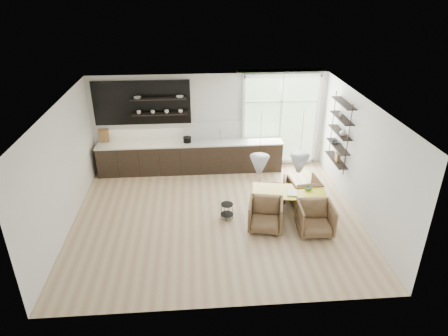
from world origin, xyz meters
The scene contains 11 objects.
room centered at (0.58, 1.10, 1.46)m, with size 7.02×6.01×2.91m.
kitchen_run centered at (-0.69, 2.69, 0.60)m, with size 5.54×0.69×2.75m.
right_shelving centered at (3.36, 1.17, 1.65)m, with size 0.26×1.22×1.90m.
dining_table centered at (1.80, 0.00, 0.61)m, with size 1.90×1.10×0.65m.
armchair_back_left centered at (1.54, 0.75, 0.33)m, with size 0.70×0.72×0.65m, color brown.
armchair_back_right centered at (2.34, 0.53, 0.35)m, with size 0.76×0.78×0.71m, color brown.
armchair_front_left centered at (1.14, -0.56, 0.36)m, with size 0.78×0.80×0.73m, color brown.
armchair_front_right centered at (2.26, -0.82, 0.37)m, with size 0.79×0.81×0.74m, color brown.
wire_stool centered at (0.27, -0.06, 0.26)m, with size 0.32×0.32×0.41m.
table_book centered at (1.74, -0.07, 0.67)m, with size 0.24×0.33×0.03m, color white.
table_bowl centered at (2.30, 0.06, 0.68)m, with size 0.18×0.18×0.06m, color #528A5F.
Camera 1 is at (-0.46, -8.39, 5.48)m, focal length 32.00 mm.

